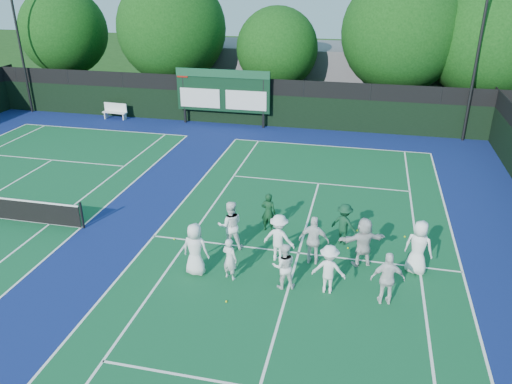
# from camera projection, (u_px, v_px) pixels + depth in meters

# --- Properties ---
(ground) EXTENTS (120.00, 120.00, 0.00)m
(ground) POSITION_uv_depth(u_px,v_px,m) (294.00, 268.00, 16.74)
(ground) COLOR #16390F
(ground) RESTS_ON ground
(court_apron) EXTENTS (34.00, 32.00, 0.01)m
(court_apron) POSITION_uv_depth(u_px,v_px,m) (141.00, 235.00, 18.85)
(court_apron) COLOR navy
(court_apron) RESTS_ON ground
(near_court) EXTENTS (11.05, 23.85, 0.01)m
(near_court) POSITION_uv_depth(u_px,v_px,m) (298.00, 253.00, 17.62)
(near_court) COLOR #10512C
(near_court) RESTS_ON ground
(back_fence) EXTENTS (34.00, 0.08, 3.00)m
(back_fence) POSITION_uv_depth(u_px,v_px,m) (240.00, 104.00, 31.62)
(back_fence) COLOR black
(back_fence) RESTS_ON ground
(scoreboard) EXTENTS (6.00, 0.21, 3.55)m
(scoreboard) POSITION_uv_depth(u_px,v_px,m) (223.00, 91.00, 31.12)
(scoreboard) COLOR black
(scoreboard) RESTS_ON ground
(clubhouse) EXTENTS (18.00, 6.00, 4.00)m
(clubhouse) POSITION_uv_depth(u_px,v_px,m) (318.00, 72.00, 37.66)
(clubhouse) COLOR slate
(clubhouse) RESTS_ON ground
(light_pole_left) EXTENTS (1.20, 0.30, 10.12)m
(light_pole_left) POSITION_uv_depth(u_px,v_px,m) (15.00, 17.00, 32.38)
(light_pole_left) COLOR black
(light_pole_left) RESTS_ON ground
(light_pole_right) EXTENTS (1.20, 0.30, 10.12)m
(light_pole_right) POSITION_uv_depth(u_px,v_px,m) (482.00, 28.00, 26.59)
(light_pole_right) COLOR black
(light_pole_right) RESTS_ON ground
(bench) EXTENTS (1.70, 0.58, 1.05)m
(bench) POSITION_uv_depth(u_px,v_px,m) (115.00, 110.00, 33.11)
(bench) COLOR silver
(bench) RESTS_ON ground
(tree_a) EXTENTS (6.22, 6.22, 8.12)m
(tree_a) POSITION_uv_depth(u_px,v_px,m) (67.00, 34.00, 36.20)
(tree_a) COLOR black
(tree_a) RESTS_ON ground
(tree_b) EXTENTS (7.45, 7.45, 9.14)m
(tree_b) POSITION_uv_depth(u_px,v_px,m) (174.00, 31.00, 34.35)
(tree_b) COLOR black
(tree_b) RESTS_ON ground
(tree_c) EXTENTS (5.43, 5.43, 7.04)m
(tree_c) POSITION_uv_depth(u_px,v_px,m) (280.00, 51.00, 33.27)
(tree_c) COLOR black
(tree_c) RESTS_ON ground
(tree_d) EXTENTS (7.47, 7.47, 9.26)m
(tree_d) POSITION_uv_depth(u_px,v_px,m) (404.00, 36.00, 31.20)
(tree_d) COLOR black
(tree_d) RESTS_ON ground
(tree_e) EXTENTS (7.13, 7.13, 8.70)m
(tree_e) POSITION_uv_depth(u_px,v_px,m) (490.00, 45.00, 30.32)
(tree_e) COLOR black
(tree_e) RESTS_ON ground
(tennis_ball_0) EXTENTS (0.07, 0.07, 0.07)m
(tennis_ball_0) POSITION_uv_depth(u_px,v_px,m) (226.00, 301.00, 15.02)
(tennis_ball_0) COLOR #C0D418
(tennis_ball_0) RESTS_ON ground
(tennis_ball_1) EXTENTS (0.07, 0.07, 0.07)m
(tennis_ball_1) POSITION_uv_depth(u_px,v_px,m) (405.00, 237.00, 18.65)
(tennis_ball_1) COLOR #C0D418
(tennis_ball_1) RESTS_ON ground
(tennis_ball_3) EXTENTS (0.07, 0.07, 0.07)m
(tennis_ball_3) POSITION_uv_depth(u_px,v_px,m) (174.00, 239.00, 18.48)
(tennis_ball_3) COLOR #C0D418
(tennis_ball_3) RESTS_ON ground
(tennis_ball_4) EXTENTS (0.07, 0.07, 0.07)m
(tennis_ball_4) POSITION_uv_depth(u_px,v_px,m) (357.00, 230.00, 19.09)
(tennis_ball_4) COLOR #C0D418
(tennis_ball_4) RESTS_ON ground
(tennis_ball_5) EXTENTS (0.07, 0.07, 0.07)m
(tennis_ball_5) POSITION_uv_depth(u_px,v_px,m) (348.00, 248.00, 17.89)
(tennis_ball_5) COLOR #C0D418
(tennis_ball_5) RESTS_ON ground
(player_front_0) EXTENTS (0.93, 0.65, 1.81)m
(player_front_0) POSITION_uv_depth(u_px,v_px,m) (195.00, 249.00, 16.12)
(player_front_0) COLOR white
(player_front_0) RESTS_ON ground
(player_front_1) EXTENTS (0.63, 0.52, 1.46)m
(player_front_1) POSITION_uv_depth(u_px,v_px,m) (230.00, 259.00, 15.92)
(player_front_1) COLOR silver
(player_front_1) RESTS_ON ground
(player_front_2) EXTENTS (0.87, 0.76, 1.53)m
(player_front_2) POSITION_uv_depth(u_px,v_px,m) (284.00, 266.00, 15.46)
(player_front_2) COLOR white
(player_front_2) RESTS_ON ground
(player_front_3) EXTENTS (1.07, 0.65, 1.62)m
(player_front_3) POSITION_uv_depth(u_px,v_px,m) (329.00, 269.00, 15.23)
(player_front_3) COLOR white
(player_front_3) RESTS_ON ground
(player_front_4) EXTENTS (1.06, 0.56, 1.72)m
(player_front_4) POSITION_uv_depth(u_px,v_px,m) (388.00, 279.00, 14.67)
(player_front_4) COLOR white
(player_front_4) RESTS_ON ground
(player_back_0) EXTENTS (1.08, 0.96, 1.84)m
(player_back_0) POSITION_uv_depth(u_px,v_px,m) (230.00, 225.00, 17.59)
(player_back_0) COLOR white
(player_back_0) RESTS_ON ground
(player_back_1) EXTENTS (1.20, 0.83, 1.71)m
(player_back_1) POSITION_uv_depth(u_px,v_px,m) (279.00, 238.00, 16.89)
(player_back_1) COLOR white
(player_back_1) RESTS_ON ground
(player_back_2) EXTENTS (1.04, 0.46, 1.75)m
(player_back_2) POSITION_uv_depth(u_px,v_px,m) (314.00, 240.00, 16.71)
(player_back_2) COLOR silver
(player_back_2) RESTS_ON ground
(player_back_3) EXTENTS (1.70, 1.08, 1.75)m
(player_back_3) POSITION_uv_depth(u_px,v_px,m) (363.00, 242.00, 16.61)
(player_back_3) COLOR silver
(player_back_3) RESTS_ON ground
(player_back_4) EXTENTS (1.07, 0.88, 1.88)m
(player_back_4) POSITION_uv_depth(u_px,v_px,m) (419.00, 247.00, 16.16)
(player_back_4) COLOR white
(player_back_4) RESTS_ON ground
(coach_left) EXTENTS (0.61, 0.44, 1.56)m
(coach_left) POSITION_uv_depth(u_px,v_px,m) (268.00, 212.00, 18.84)
(coach_left) COLOR #0E341B
(coach_left) RESTS_ON ground
(coach_right) EXTENTS (1.17, 0.96, 1.57)m
(coach_right) POSITION_uv_depth(u_px,v_px,m) (344.00, 224.00, 17.95)
(coach_right) COLOR #0F3A23
(coach_right) RESTS_ON ground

